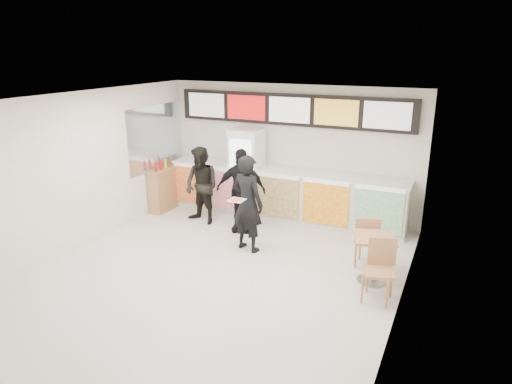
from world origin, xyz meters
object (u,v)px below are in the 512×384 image
Objects in this scene: cafe_table at (374,251)px; service_counter at (283,194)px; customer_main at (248,203)px; customer_left at (202,186)px; drinks_fridge at (247,171)px; customer_mid at (241,190)px; condiment_ledge at (164,189)px.

service_counter is at bearing 120.30° from cafe_table.
customer_left is at bearing -15.16° from customer_main.
drinks_fridge is at bearing 73.74° from customer_left.
customer_mid reaches higher than cafe_table.
cafe_table is at bearing -3.30° from customer_left.
customer_main is 1.10× the size of cafe_table.
customer_main is 1.77m from customer_left.
drinks_fridge is 1.17× the size of cafe_table.
service_counter is 3.23× the size of customer_left.
drinks_fridge is at bearing 20.54° from condiment_ledge.
customer_mid reaches higher than condiment_ledge.
condiment_ledge is (-2.82, -0.69, -0.05)m from service_counter.
customer_main is at bearing -63.56° from drinks_fridge.
drinks_fridge reaches higher than customer_mid.
customer_main reaches higher than condiment_ledge.
service_counter is at bearing 13.75° from condiment_ledge.
cafe_table is (3.41, -2.21, -0.44)m from drinks_fridge.
drinks_fridge is at bearing 179.01° from service_counter.
drinks_fridge reaches higher than condiment_ledge.
condiment_ledge is (-1.88, -0.71, -0.48)m from drinks_fridge.
cafe_table is (4.00, -1.15, -0.29)m from customer_left.
service_counter is 2.90m from condiment_ledge.
customer_left is (-0.59, -1.06, -0.14)m from drinks_fridge.
customer_mid is 2.36m from condiment_ledge.
customer_mid is at bearing 141.89° from cafe_table.
customer_main is (0.96, -1.93, -0.06)m from drinks_fridge.
condiment_ledge is at bearing -166.25° from service_counter.
customer_main is at bearing -70.43° from customer_mid.
condiment_ledge reaches higher than cafe_table.
drinks_fridge is 1.22m from customer_left.
customer_main is 1.10× the size of customer_left.
service_counter is 1.27m from customer_mid.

